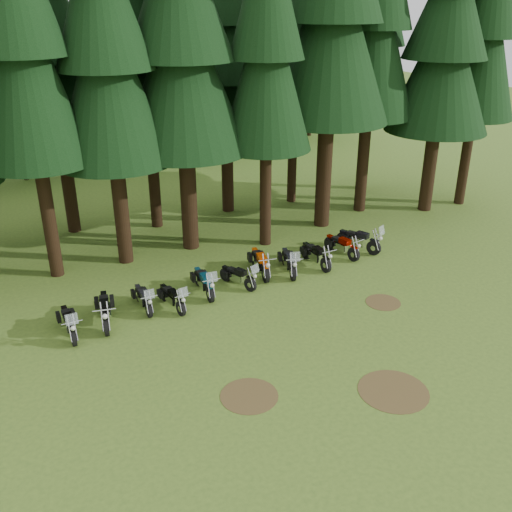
{
  "coord_description": "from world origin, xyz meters",
  "views": [
    {
      "loc": [
        -9.76,
        -14.37,
        11.11
      ],
      "look_at": [
        1.2,
        5.0,
        1.0
      ],
      "focal_mm": 40.0,
      "sensor_mm": 36.0,
      "label": 1
    }
  ],
  "objects_px": {
    "motorcycle_2": "(143,299)",
    "motorcycle_5": "(238,277)",
    "motorcycle_6": "(260,263)",
    "motorcycle_10": "(359,241)",
    "motorcycle_7": "(289,262)",
    "motorcycle_4": "(204,283)",
    "motorcycle_0": "(69,324)",
    "motorcycle_8": "(316,256)",
    "motorcycle_9": "(342,246)",
    "motorcycle_3": "(172,298)",
    "motorcycle_1": "(105,311)"
  },
  "relations": [
    {
      "from": "motorcycle_0",
      "to": "motorcycle_5",
      "type": "distance_m",
      "value": 7.08
    },
    {
      "from": "motorcycle_4",
      "to": "motorcycle_7",
      "type": "xyz_separation_m",
      "value": [
        4.08,
        -0.06,
        0.01
      ]
    },
    {
      "from": "motorcycle_0",
      "to": "motorcycle_10",
      "type": "height_order",
      "value": "motorcycle_10"
    },
    {
      "from": "motorcycle_5",
      "to": "motorcycle_6",
      "type": "bearing_deg",
      "value": 3.25
    },
    {
      "from": "motorcycle_5",
      "to": "motorcycle_10",
      "type": "distance_m",
      "value": 6.79
    },
    {
      "from": "motorcycle_2",
      "to": "motorcycle_8",
      "type": "xyz_separation_m",
      "value": [
        8.14,
        -0.01,
        0.04
      ]
    },
    {
      "from": "motorcycle_9",
      "to": "motorcycle_4",
      "type": "bearing_deg",
      "value": 174.88
    },
    {
      "from": "motorcycle_1",
      "to": "motorcycle_4",
      "type": "relative_size",
      "value": 1.04
    },
    {
      "from": "motorcycle_3",
      "to": "motorcycle_8",
      "type": "distance_m",
      "value": 7.15
    },
    {
      "from": "motorcycle_8",
      "to": "motorcycle_9",
      "type": "height_order",
      "value": "motorcycle_8"
    },
    {
      "from": "motorcycle_10",
      "to": "motorcycle_8",
      "type": "bearing_deg",
      "value": 165.94
    },
    {
      "from": "motorcycle_6",
      "to": "motorcycle_0",
      "type": "bearing_deg",
      "value": -159.65
    },
    {
      "from": "motorcycle_5",
      "to": "motorcycle_8",
      "type": "relative_size",
      "value": 0.87
    },
    {
      "from": "motorcycle_0",
      "to": "motorcycle_6",
      "type": "bearing_deg",
      "value": 9.21
    },
    {
      "from": "motorcycle_5",
      "to": "motorcycle_1",
      "type": "bearing_deg",
      "value": 162.98
    },
    {
      "from": "motorcycle_7",
      "to": "motorcycle_4",
      "type": "bearing_deg",
      "value": -161.19
    },
    {
      "from": "motorcycle_7",
      "to": "motorcycle_10",
      "type": "height_order",
      "value": "motorcycle_10"
    },
    {
      "from": "motorcycle_2",
      "to": "motorcycle_4",
      "type": "height_order",
      "value": "motorcycle_4"
    },
    {
      "from": "motorcycle_1",
      "to": "motorcycle_5",
      "type": "relative_size",
      "value": 1.2
    },
    {
      "from": "motorcycle_6",
      "to": "motorcycle_10",
      "type": "bearing_deg",
      "value": 12.49
    },
    {
      "from": "motorcycle_0",
      "to": "motorcycle_4",
      "type": "xyz_separation_m",
      "value": [
        5.55,
        0.51,
        0.02
      ]
    },
    {
      "from": "motorcycle_1",
      "to": "motorcycle_2",
      "type": "xyz_separation_m",
      "value": [
        1.59,
        0.31,
        -0.07
      ]
    },
    {
      "from": "motorcycle_0",
      "to": "motorcycle_7",
      "type": "distance_m",
      "value": 9.64
    },
    {
      "from": "motorcycle_3",
      "to": "motorcycle_4",
      "type": "relative_size",
      "value": 0.9
    },
    {
      "from": "motorcycle_2",
      "to": "motorcycle_7",
      "type": "distance_m",
      "value": 6.67
    },
    {
      "from": "motorcycle_7",
      "to": "motorcycle_8",
      "type": "xyz_separation_m",
      "value": [
        1.46,
        0.03,
        -0.01
      ]
    },
    {
      "from": "motorcycle_0",
      "to": "motorcycle_3",
      "type": "height_order",
      "value": "motorcycle_0"
    },
    {
      "from": "motorcycle_6",
      "to": "motorcycle_10",
      "type": "height_order",
      "value": "motorcycle_10"
    },
    {
      "from": "motorcycle_2",
      "to": "motorcycle_0",
      "type": "bearing_deg",
      "value": -167.58
    },
    {
      "from": "motorcycle_4",
      "to": "motorcycle_0",
      "type": "bearing_deg",
      "value": -168.31
    },
    {
      "from": "motorcycle_10",
      "to": "motorcycle_7",
      "type": "bearing_deg",
      "value": 163.74
    },
    {
      "from": "motorcycle_9",
      "to": "motorcycle_5",
      "type": "bearing_deg",
      "value": 176.58
    },
    {
      "from": "motorcycle_3",
      "to": "motorcycle_9",
      "type": "height_order",
      "value": "motorcycle_3"
    },
    {
      "from": "motorcycle_4",
      "to": "motorcycle_5",
      "type": "bearing_deg",
      "value": 2.19
    },
    {
      "from": "motorcycle_4",
      "to": "motorcycle_10",
      "type": "height_order",
      "value": "motorcycle_10"
    },
    {
      "from": "motorcycle_6",
      "to": "motorcycle_7",
      "type": "distance_m",
      "value": 1.27
    },
    {
      "from": "motorcycle_5",
      "to": "motorcycle_10",
      "type": "xyz_separation_m",
      "value": [
        6.77,
        0.46,
        0.08
      ]
    },
    {
      "from": "motorcycle_10",
      "to": "motorcycle_4",
      "type": "bearing_deg",
      "value": 160.67
    },
    {
      "from": "motorcycle_0",
      "to": "motorcycle_2",
      "type": "xyz_separation_m",
      "value": [
        2.96,
        0.49,
        -0.04
      ]
    },
    {
      "from": "motorcycle_0",
      "to": "motorcycle_9",
      "type": "bearing_deg",
      "value": 6.13
    },
    {
      "from": "motorcycle_0",
      "to": "motorcycle_6",
      "type": "height_order",
      "value": "motorcycle_0"
    },
    {
      "from": "motorcycle_8",
      "to": "motorcycle_3",
      "type": "bearing_deg",
      "value": -174.45
    },
    {
      "from": "motorcycle_7",
      "to": "motorcycle_8",
      "type": "bearing_deg",
      "value": 20.92
    },
    {
      "from": "motorcycle_0",
      "to": "motorcycle_10",
      "type": "xyz_separation_m",
      "value": [
        13.84,
        0.85,
        0.04
      ]
    },
    {
      "from": "motorcycle_5",
      "to": "motorcycle_8",
      "type": "bearing_deg",
      "value": -17.94
    },
    {
      "from": "motorcycle_4",
      "to": "motorcycle_9",
      "type": "xyz_separation_m",
      "value": [
        7.22,
        0.27,
        -0.02
      ]
    },
    {
      "from": "motorcycle_3",
      "to": "motorcycle_7",
      "type": "height_order",
      "value": "motorcycle_7"
    },
    {
      "from": "motorcycle_3",
      "to": "motorcycle_9",
      "type": "distance_m",
      "value": 8.85
    },
    {
      "from": "motorcycle_2",
      "to": "motorcycle_5",
      "type": "bearing_deg",
      "value": 1.61
    },
    {
      "from": "motorcycle_3",
      "to": "motorcycle_5",
      "type": "xyz_separation_m",
      "value": [
        3.11,
        0.39,
        -0.0
      ]
    }
  ]
}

